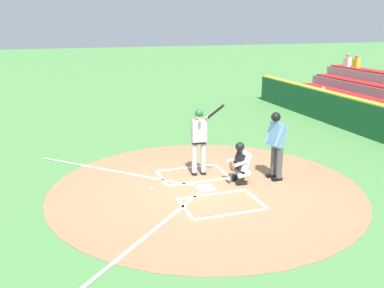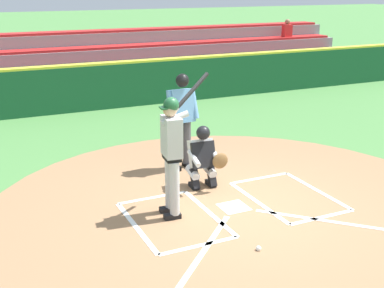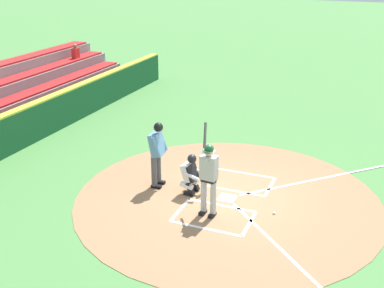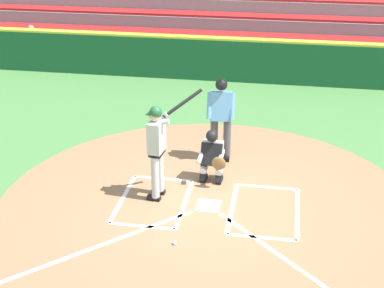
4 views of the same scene
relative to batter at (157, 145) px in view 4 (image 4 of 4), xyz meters
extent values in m
plane|color=#4C8442|center=(-0.99, 0.17, -1.10)|extent=(120.00, 120.00, 0.00)
cylinder|color=#99704C|center=(-0.99, 0.17, -1.09)|extent=(8.00, 8.00, 0.01)
cube|color=white|center=(-0.99, 0.17, -1.08)|extent=(0.44, 0.44, 0.01)
cube|color=white|center=(-2.04, -0.73, -1.08)|extent=(1.20, 0.08, 0.01)
cube|color=white|center=(-2.04, 1.07, -1.08)|extent=(1.20, 0.08, 0.01)
cube|color=white|center=(-1.44, 0.17, -1.08)|extent=(0.08, 1.80, 0.01)
cube|color=white|center=(-2.64, 0.17, -1.08)|extent=(0.08, 1.80, 0.01)
cube|color=white|center=(0.06, -0.73, -1.08)|extent=(1.20, 0.08, 0.01)
cube|color=white|center=(0.06, 1.07, -1.08)|extent=(1.20, 0.08, 0.01)
cube|color=white|center=(-0.54, 0.17, -1.08)|extent=(0.08, 1.80, 0.01)
cube|color=white|center=(0.66, 0.17, -1.08)|extent=(0.08, 1.80, 0.01)
cube|color=white|center=(1.11, 2.27, -1.08)|extent=(3.73, 3.73, 0.01)
cylinder|color=#BCBCBC|center=(0.03, 0.14, -0.60)|extent=(0.15, 0.15, 0.84)
cube|color=black|center=(0.07, 0.13, -1.05)|extent=(0.27, 0.15, 0.09)
cylinder|color=#BCBCBC|center=(0.00, -0.12, -0.60)|extent=(0.15, 0.15, 0.84)
cube|color=black|center=(0.03, -0.12, -1.05)|extent=(0.27, 0.15, 0.09)
cube|color=black|center=(0.01, 0.01, -0.13)|extent=(0.26, 0.36, 0.10)
cube|color=#BCBCBC|center=(0.01, 0.01, 0.18)|extent=(0.29, 0.43, 0.60)
sphere|color=tan|center=(0.03, 0.01, 0.59)|extent=(0.21, 0.21, 0.21)
sphere|color=#1E512D|center=(0.01, 0.01, 0.66)|extent=(0.23, 0.23, 0.23)
cube|color=#1E512D|center=(0.12, 0.00, 0.63)|extent=(0.13, 0.18, 0.02)
cylinder|color=#BCBCBC|center=(-0.04, 0.03, 0.46)|extent=(0.44, 0.14, 0.21)
cylinder|color=#BCBCBC|center=(-0.06, -0.18, 0.46)|extent=(0.27, 0.12, 0.29)
cylinder|color=black|center=(-0.44, -0.26, 0.76)|extent=(0.71, 0.29, 0.53)
cylinder|color=black|center=(-0.11, -0.16, 0.52)|extent=(0.09, 0.10, 0.08)
cube|color=black|center=(-1.07, -0.80, -1.05)|extent=(0.14, 0.27, 0.09)
cube|color=black|center=(-1.07, -0.76, -0.90)|extent=(0.14, 0.25, 0.37)
cylinder|color=silver|center=(-1.07, -0.86, -0.82)|extent=(0.17, 0.37, 0.21)
cube|color=black|center=(-0.75, -0.83, -1.05)|extent=(0.14, 0.27, 0.09)
cube|color=black|center=(-0.75, -0.79, -0.90)|extent=(0.14, 0.25, 0.37)
cylinder|color=silver|center=(-0.75, -0.89, -0.82)|extent=(0.17, 0.37, 0.21)
cube|color=silver|center=(-0.91, -0.88, -0.48)|extent=(0.42, 0.38, 0.52)
cube|color=black|center=(-0.91, -0.77, -0.48)|extent=(0.43, 0.24, 0.46)
sphere|color=#9E7051|center=(-0.91, -0.81, -0.11)|extent=(0.21, 0.21, 0.21)
sphere|color=black|center=(-0.91, -0.79, -0.09)|extent=(0.24, 0.24, 0.24)
cylinder|color=silver|center=(-1.10, -0.70, -0.50)|extent=(0.12, 0.45, 0.20)
cylinder|color=silver|center=(-0.70, -0.73, -0.50)|extent=(0.12, 0.45, 0.20)
ellipsoid|color=brown|center=(-1.09, -0.50, -0.53)|extent=(0.29, 0.12, 0.28)
cylinder|color=#4C4C51|center=(-1.09, -1.88, -0.59)|extent=(0.16, 0.16, 0.86)
cube|color=black|center=(-1.10, -1.83, -1.05)|extent=(0.15, 0.29, 0.09)
cylinder|color=#4C4C51|center=(-0.81, -1.87, -0.59)|extent=(0.16, 0.16, 0.86)
cube|color=black|center=(-0.82, -1.82, -1.05)|extent=(0.15, 0.29, 0.09)
cube|color=#5B8EB7|center=(-0.96, -1.84, 0.15)|extent=(0.46, 0.39, 0.66)
sphere|color=brown|center=(-0.96, -1.80, 0.62)|extent=(0.22, 0.22, 0.22)
sphere|color=black|center=(-0.96, -1.78, 0.64)|extent=(0.25, 0.25, 0.25)
cylinder|color=#5B8EB7|center=(-1.20, -1.77, 0.18)|extent=(0.12, 0.29, 0.56)
cylinder|color=#5B8EB7|center=(-0.72, -1.74, 0.18)|extent=(0.12, 0.29, 0.56)
sphere|color=white|center=(-0.61, 1.52, -1.06)|extent=(0.07, 0.07, 0.07)
cube|color=#19512D|center=(-0.99, -7.33, -0.47)|extent=(22.00, 0.36, 1.25)
cube|color=yellow|center=(-0.99, -7.33, 0.18)|extent=(22.00, 0.32, 0.06)
cube|color=gray|center=(-0.99, -8.35, -0.87)|extent=(20.00, 0.85, 0.45)
cube|color=red|center=(-0.99, -8.35, -0.61)|extent=(19.60, 0.72, 0.08)
cube|color=gray|center=(-0.99, -9.20, -0.65)|extent=(20.00, 0.85, 0.90)
cube|color=red|center=(-0.99, -9.20, -0.16)|extent=(19.60, 0.72, 0.08)
cube|color=gray|center=(-0.99, -10.05, -0.42)|extent=(20.00, 0.85, 1.35)
cube|color=red|center=(-0.99, -10.05, 0.29)|extent=(19.60, 0.72, 0.08)
cube|color=gray|center=(-0.99, -10.90, -0.20)|extent=(20.00, 0.85, 1.80)
cube|color=black|center=(6.16, -8.30, -0.34)|extent=(0.36, 0.22, 0.46)
sphere|color=tan|center=(6.16, -8.30, 0.00)|extent=(0.20, 0.20, 0.20)
camera|label=1|loc=(-10.63, 3.81, 3.08)|focal=40.12mm
camera|label=2|loc=(2.78, 6.68, 2.36)|focal=47.75mm
camera|label=3|loc=(9.82, 3.56, 4.91)|focal=45.11mm
camera|label=4|loc=(-2.26, 9.42, 4.46)|focal=54.04mm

